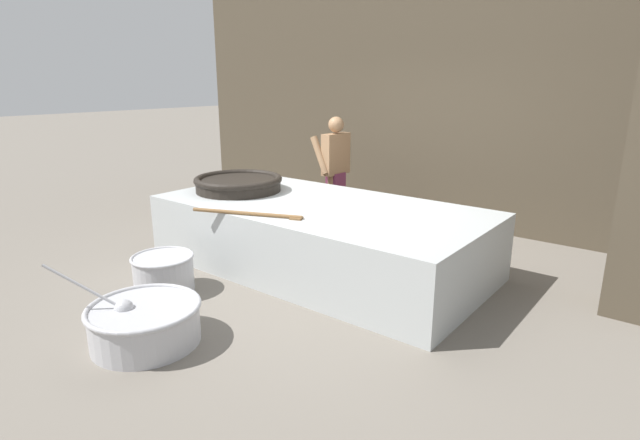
% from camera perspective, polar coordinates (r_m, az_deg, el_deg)
% --- Properties ---
extents(ground_plane, '(60.00, 60.00, 0.00)m').
position_cam_1_polar(ground_plane, '(5.90, 0.00, -5.32)').
color(ground_plane, slate).
extents(back_wall, '(9.39, 0.24, 3.80)m').
position_cam_1_polar(back_wall, '(7.83, 12.78, 13.79)').
color(back_wall, '#4C4233').
rests_on(back_wall, ground_plane).
extents(hearth_platform, '(3.77, 1.91, 0.76)m').
position_cam_1_polar(hearth_platform, '(5.77, 0.00, -1.81)').
color(hearth_platform, '#B2B7B7').
rests_on(hearth_platform, ground_plane).
extents(giant_wok_near, '(1.11, 1.11, 0.19)m').
position_cam_1_polar(giant_wok_near, '(6.41, -9.31, 4.20)').
color(giant_wok_near, black).
rests_on(giant_wok_near, hearth_platform).
extents(stirring_paddle, '(1.16, 0.53, 0.04)m').
position_cam_1_polar(stirring_paddle, '(5.23, -7.82, 0.70)').
color(stirring_paddle, brown).
rests_on(stirring_paddle, hearth_platform).
extents(cook, '(0.39, 0.60, 1.62)m').
position_cam_1_polar(cook, '(7.29, 1.76, 5.91)').
color(cook, '#9E7551').
rests_on(cook, ground_plane).
extents(prep_bowl_vegetables, '(1.01, 0.99, 0.73)m').
position_cam_1_polar(prep_bowl_vegetables, '(4.45, -19.40, -10.90)').
color(prep_bowl_vegetables, '#B7B7BC').
rests_on(prep_bowl_vegetables, ground_plane).
extents(prep_bowl_meat, '(0.63, 0.63, 0.39)m').
position_cam_1_polar(prep_bowl_meat, '(5.41, -17.46, -5.66)').
color(prep_bowl_meat, '#B7B7BC').
rests_on(prep_bowl_meat, ground_plane).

